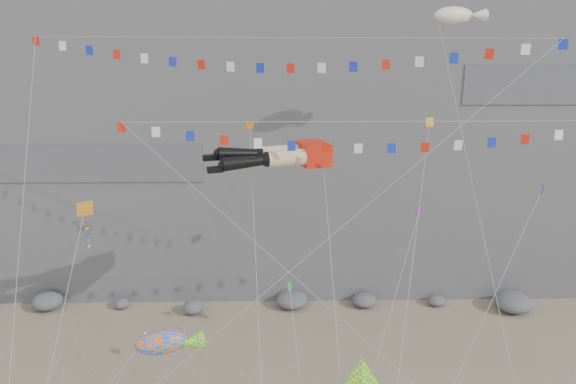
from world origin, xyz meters
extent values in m
cube|color=red|center=(0.98, 7.34, 15.11)|extent=(2.14, 2.53, 1.28)
cylinder|color=#D4B084|center=(-0.63, 6.18, 15.11)|extent=(2.35, 1.53, 0.95)
sphere|color=black|center=(-1.67, 5.87, 15.11)|extent=(0.87, 0.87, 0.87)
cone|color=black|center=(-2.90, 5.50, 15.04)|extent=(2.71, 1.51, 0.88)
cube|color=black|center=(-4.55, 5.00, 14.75)|extent=(0.91, 0.60, 0.32)
cylinder|color=#D4B084|center=(-1.00, 7.41, 15.11)|extent=(2.35, 1.53, 0.95)
sphere|color=black|center=(-2.04, 7.09, 15.11)|extent=(0.87, 0.87, 0.87)
cone|color=black|center=(-3.27, 6.72, 15.23)|extent=(2.73, 1.51, 0.95)
cube|color=black|center=(-4.92, 6.22, 15.14)|extent=(0.91, 0.60, 0.32)
cylinder|color=gray|center=(1.49, -0.33, 7.58)|extent=(0.03, 0.03, 21.51)
cylinder|color=gray|center=(-7.78, 1.98, 10.86)|extent=(0.03, 0.03, 27.62)
cylinder|color=gray|center=(8.03, 0.95, 8.70)|extent=(0.03, 0.03, 20.66)
cylinder|color=gray|center=(-11.93, -1.43, 6.75)|extent=(0.03, 0.03, 15.40)
cylinder|color=gray|center=(10.96, 5.13, 11.48)|extent=(0.03, 0.03, 26.28)
cylinder|color=gray|center=(-2.20, 1.60, 8.20)|extent=(0.03, 0.03, 23.03)
cylinder|color=gray|center=(4.11, 0.75, 6.00)|extent=(0.03, 0.03, 16.88)
cylinder|color=gray|center=(5.49, 1.06, 8.38)|extent=(0.03, 0.03, 23.14)
cylinder|color=gray|center=(8.29, -0.70, 7.01)|extent=(0.03, 0.03, 18.86)
camera|label=1|loc=(-1.12, -24.76, 22.26)|focal=35.00mm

